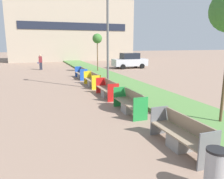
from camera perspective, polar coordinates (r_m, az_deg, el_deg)
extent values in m
cube|color=#568442|center=(11.90, 11.59, -2.26)|extent=(2.80, 120.00, 0.18)
cube|color=tan|center=(40.96, -10.29, 14.91)|extent=(21.29, 5.78, 10.56)
cube|color=#1E2333|center=(38.10, -9.57, 15.97)|extent=(17.89, 0.08, 1.20)
cube|color=gray|center=(6.66, 17.18, -12.90)|extent=(0.52, 0.60, 0.42)
cube|color=gray|center=(6.57, 17.30, -11.07)|extent=(0.58, 2.16, 0.05)
cube|color=gray|center=(6.63, 19.33, -8.55)|extent=(0.14, 2.07, 0.48)
cube|color=slate|center=(5.80, 24.01, -14.39)|extent=(0.62, 0.04, 0.94)
cube|color=slate|center=(7.40, 12.20, -7.90)|extent=(0.62, 0.04, 0.94)
cube|color=gray|center=(9.52, 4.43, -4.85)|extent=(0.52, 0.60, 0.42)
cube|color=gray|center=(9.46, 4.46, -3.52)|extent=(0.58, 2.14, 0.05)
cube|color=gray|center=(9.50, 5.97, -1.84)|extent=(0.14, 2.05, 0.48)
cube|color=#238C3D|center=(8.51, 7.45, -5.12)|extent=(0.62, 0.04, 0.94)
cube|color=#238C3D|center=(10.42, 2.03, -1.86)|extent=(0.62, 0.04, 0.94)
cube|color=gray|center=(12.31, -1.41, -0.98)|extent=(0.52, 0.60, 0.42)
cube|color=gray|center=(12.27, -1.41, 0.07)|extent=(0.58, 2.16, 0.05)
cube|color=gray|center=(12.30, -0.22, 1.35)|extent=(0.14, 2.08, 0.48)
cube|color=red|center=(11.24, 0.34, -0.84)|extent=(0.62, 0.04, 0.94)
cube|color=red|center=(13.29, -2.90, 1.12)|extent=(0.62, 0.04, 0.94)
cube|color=gray|center=(15.45, -5.27, 1.60)|extent=(0.52, 0.60, 0.42)
cube|color=gray|center=(15.41, -5.28, 2.44)|extent=(0.58, 2.32, 0.05)
cube|color=gray|center=(15.43, -4.33, 3.46)|extent=(0.14, 2.23, 0.48)
cube|color=yellow|center=(14.28, -4.10, 1.85)|extent=(0.62, 0.04, 0.94)
cube|color=yellow|center=(16.54, -6.31, 3.17)|extent=(0.62, 0.04, 0.94)
cube|color=gray|center=(19.08, -8.10, 3.48)|extent=(0.52, 0.60, 0.42)
cube|color=gray|center=(19.05, -8.12, 4.16)|extent=(0.58, 2.22, 0.05)
cube|color=gray|center=(19.07, -7.34, 4.99)|extent=(0.14, 2.13, 0.48)
cube|color=blue|center=(17.95, -7.39, 3.82)|extent=(0.62, 0.04, 0.94)
cube|color=blue|center=(20.15, -8.77, 4.65)|extent=(0.62, 0.04, 0.94)
cylinder|color=#9EA0A5|center=(5.06, 25.28, -18.92)|extent=(0.40, 0.40, 0.88)
cylinder|color=black|center=(4.85, 25.78, -14.15)|extent=(0.41, 0.41, 0.05)
cylinder|color=#56595B|center=(13.87, -1.14, 15.42)|extent=(0.14, 0.14, 7.62)
cylinder|color=brown|center=(22.90, -3.81, 8.46)|extent=(0.10, 0.10, 3.21)
sphere|color=#38702D|center=(22.87, -3.87, 13.16)|extent=(0.99, 0.99, 0.99)
cube|color=#232633|center=(26.61, -18.09, 5.82)|extent=(0.30, 0.22, 0.85)
cube|color=maroon|center=(26.54, -18.20, 7.47)|extent=(0.38, 0.24, 0.69)
sphere|color=tan|center=(26.52, -18.26, 8.46)|extent=(0.24, 0.24, 0.24)
cube|color=navy|center=(26.57, -18.75, 6.60)|extent=(0.12, 0.20, 0.18)
cube|color=#B7BABF|center=(27.16, 4.64, 7.10)|extent=(4.20, 1.77, 0.84)
cube|color=black|center=(27.11, 4.67, 8.74)|extent=(2.10, 1.55, 0.72)
cylinder|color=black|center=(26.94, 7.87, 6.09)|extent=(0.60, 0.20, 0.60)
cylinder|color=black|center=(28.54, 6.21, 6.45)|extent=(0.60, 0.20, 0.60)
cylinder|color=black|center=(25.88, 2.89, 5.95)|extent=(0.60, 0.20, 0.60)
cylinder|color=black|center=(27.54, 1.45, 6.32)|extent=(0.60, 0.20, 0.60)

